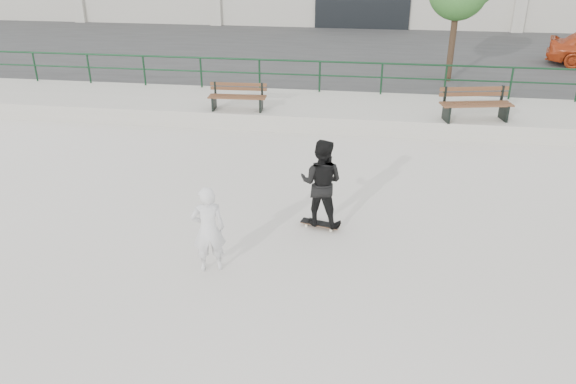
% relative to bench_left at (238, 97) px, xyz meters
% --- Properties ---
extents(ground, '(120.00, 120.00, 0.00)m').
position_rel_bench_left_xyz_m(ground, '(3.21, -8.46, -0.89)').
color(ground, '#B3B0A3').
rests_on(ground, ground).
extents(ledge, '(30.00, 3.00, 0.50)m').
position_rel_bench_left_xyz_m(ledge, '(3.21, 1.04, -0.64)').
color(ledge, '#B1AFA2').
rests_on(ledge, ground).
extents(parking_strip, '(60.00, 14.00, 0.50)m').
position_rel_bench_left_xyz_m(parking_strip, '(3.21, 9.54, -0.64)').
color(parking_strip, '#323232').
rests_on(parking_strip, ground).
extents(railing, '(28.00, 0.06, 1.03)m').
position_rel_bench_left_xyz_m(railing, '(3.21, 2.34, 0.36)').
color(railing, '#13351E').
rests_on(railing, ledge).
extents(bench_left, '(1.71, 0.57, 0.78)m').
position_rel_bench_left_xyz_m(bench_left, '(0.00, 0.00, 0.00)').
color(bench_left, brown).
rests_on(bench_left, ledge).
extents(bench_right, '(2.04, 0.97, 0.91)m').
position_rel_bench_left_xyz_m(bench_right, '(6.79, 0.01, 0.06)').
color(bench_right, brown).
rests_on(bench_right, ledge).
extents(skateboard, '(0.81, 0.38, 0.09)m').
position_rel_bench_left_xyz_m(skateboard, '(3.03, -5.98, -0.81)').
color(skateboard, black).
rests_on(skateboard, ground).
extents(standing_skater, '(0.95, 0.80, 1.75)m').
position_rel_bench_left_xyz_m(standing_skater, '(3.03, -5.98, 0.08)').
color(standing_skater, black).
rests_on(standing_skater, skateboard).
extents(seated_skater, '(0.67, 0.55, 1.57)m').
position_rel_bench_left_xyz_m(seated_skater, '(1.28, -7.77, -0.10)').
color(seated_skater, silver).
rests_on(seated_skater, ground).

